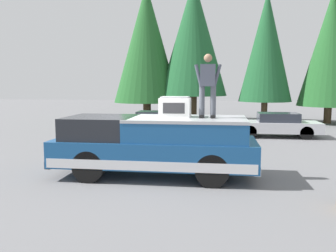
# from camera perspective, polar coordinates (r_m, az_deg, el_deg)

# --- Properties ---
(ground_plane) EXTENTS (90.00, 90.00, 0.00)m
(ground_plane) POSITION_cam_1_polar(r_m,az_deg,el_deg) (10.08, -3.44, -7.92)
(ground_plane) COLOR slate
(pickup_truck) EXTENTS (2.01, 5.54, 1.65)m
(pickup_truck) POSITION_cam_1_polar(r_m,az_deg,el_deg) (9.83, -2.10, -3.08)
(pickup_truck) COLOR navy
(pickup_truck) RESTS_ON ground
(compressor_unit) EXTENTS (0.65, 0.84, 0.56)m
(compressor_unit) POSITION_cam_1_polar(r_m,az_deg,el_deg) (9.79, 1.16, 3.10)
(compressor_unit) COLOR white
(compressor_unit) RESTS_ON pickup_truck
(person_on_truck_bed) EXTENTS (0.29, 0.72, 1.69)m
(person_on_truck_bed) POSITION_cam_1_polar(r_m,az_deg,el_deg) (9.52, 6.39, 6.71)
(person_on_truck_bed) COLOR #4C515B
(person_on_truck_bed) RESTS_ON pickup_truck
(parked_car_silver) EXTENTS (1.64, 4.10, 1.16)m
(parked_car_silver) POSITION_cam_1_polar(r_m,az_deg,el_deg) (17.92, 16.96, 0.17)
(parked_car_silver) COLOR silver
(parked_car_silver) RESTS_ON ground
(parked_car_black) EXTENTS (1.64, 4.10, 1.16)m
(parked_car_black) POSITION_cam_1_polar(r_m,az_deg,el_deg) (18.15, -2.11, 0.55)
(parked_car_black) COLOR black
(parked_car_black) RESTS_ON ground
(conifer_far_left) EXTENTS (3.93, 3.93, 8.52)m
(conifer_far_left) POSITION_cam_1_polar(r_m,az_deg,el_deg) (25.27, 24.71, 11.31)
(conifer_far_left) COLOR #4C3826
(conifer_far_left) RESTS_ON ground
(conifer_left) EXTENTS (3.45, 3.45, 8.56)m
(conifer_left) POSITION_cam_1_polar(r_m,az_deg,el_deg) (24.67, 15.48, 12.16)
(conifer_left) COLOR #4C3826
(conifer_left) RESTS_ON ground
(conifer_center_left) EXTENTS (4.72, 4.72, 9.78)m
(conifer_center_left) POSITION_cam_1_polar(r_m,az_deg,el_deg) (25.48, 4.09, 13.96)
(conifer_center_left) COLOR #4C3826
(conifer_center_left) RESTS_ON ground
(conifer_center_right) EXTENTS (4.68, 4.68, 9.51)m
(conifer_center_right) POSITION_cam_1_polar(r_m,az_deg,el_deg) (25.90, -3.45, 13.01)
(conifer_center_right) COLOR #4C3826
(conifer_center_right) RESTS_ON ground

